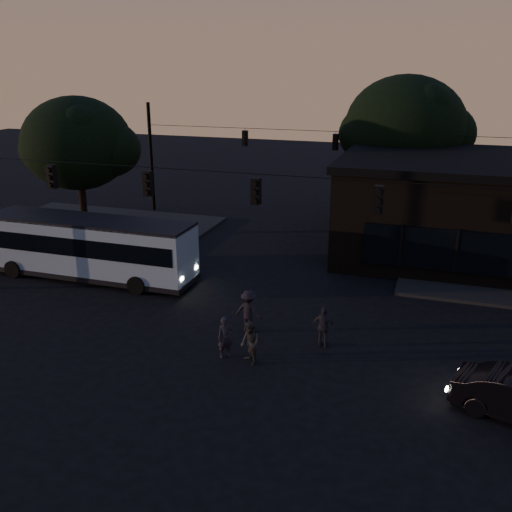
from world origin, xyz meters
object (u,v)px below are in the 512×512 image
(pedestrian_b, at_px, (250,343))
(pedestrian_c, at_px, (324,327))
(bus, at_px, (89,245))
(pedestrian_d, at_px, (249,311))
(building, at_px, (487,209))
(pedestrian_a, at_px, (225,338))

(pedestrian_b, height_order, pedestrian_c, pedestrian_c)
(bus, distance_m, pedestrian_d, 9.81)
(bus, height_order, pedestrian_b, bus)
(building, bearing_deg, pedestrian_a, -122.23)
(bus, xyz_separation_m, pedestrian_b, (10.15, -5.59, -0.89))
(bus, height_order, pedestrian_d, bus)
(pedestrian_b, distance_m, pedestrian_d, 2.60)
(pedestrian_a, bearing_deg, building, 24.13)
(building, distance_m, bus, 20.65)
(building, height_order, bus, building)
(building, xyz_separation_m, pedestrian_a, (-9.26, -14.69, -1.94))
(pedestrian_a, height_order, pedestrian_c, pedestrian_c)
(building, relative_size, pedestrian_d, 9.08)
(pedestrian_a, bearing_deg, pedestrian_b, -43.46)
(pedestrian_d, bearing_deg, bus, -17.34)
(bus, xyz_separation_m, pedestrian_d, (9.26, -3.15, -0.83))
(pedestrian_c, bearing_deg, bus, -9.59)
(pedestrian_a, distance_m, pedestrian_d, 2.27)
(pedestrian_d, bearing_deg, pedestrian_a, 88.80)
(bus, xyz_separation_m, pedestrian_a, (9.15, -5.42, -0.91))
(building, xyz_separation_m, pedestrian_d, (-9.16, -12.43, -1.86))
(bus, relative_size, pedestrian_a, 6.93)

